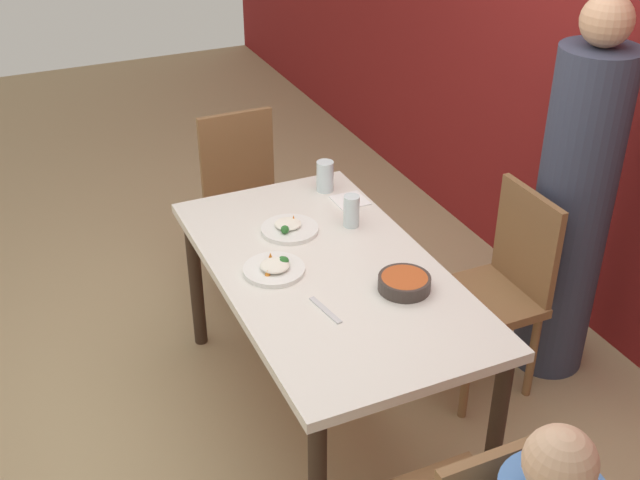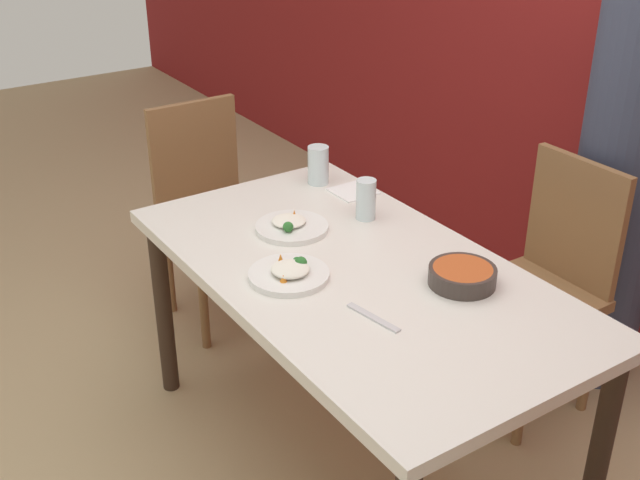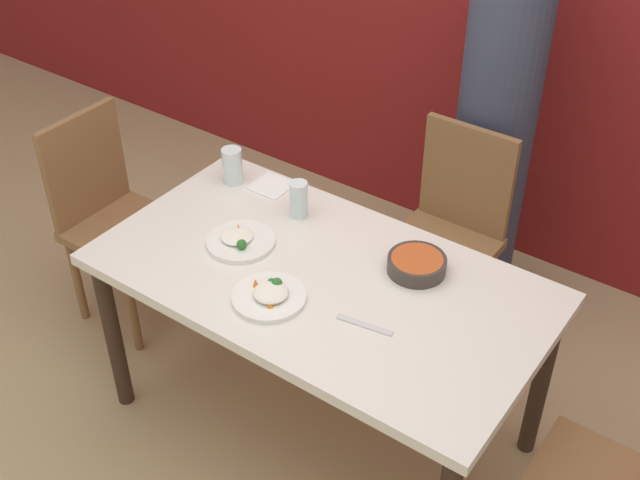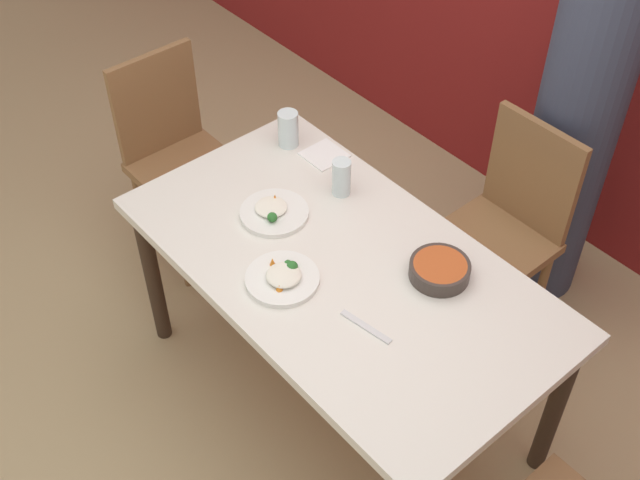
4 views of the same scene
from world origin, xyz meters
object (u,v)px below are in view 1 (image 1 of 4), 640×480
object	(u,v)px
chair_adult_spot	(498,286)
person_adult	(572,211)
plate_rice_adult	(275,268)
glass_water_tall	(325,176)
bowl_curry	(404,283)

from	to	relation	value
chair_adult_spot	person_adult	world-z (taller)	person_adult
plate_rice_adult	glass_water_tall	world-z (taller)	glass_water_tall
person_adult	bowl_curry	bearing A→B (deg)	-80.23
chair_adult_spot	plate_rice_adult	distance (m)	0.98
chair_adult_spot	person_adult	size ratio (longest dim) A/B	0.54
bowl_curry	chair_adult_spot	bearing A→B (deg)	105.39
person_adult	glass_water_tall	size ratio (longest dim) A/B	11.95
person_adult	bowl_curry	distance (m)	0.89
person_adult	bowl_curry	world-z (taller)	person_adult
chair_adult_spot	glass_water_tall	distance (m)	0.89
chair_adult_spot	person_adult	bearing A→B (deg)	90.00
chair_adult_spot	person_adult	xyz separation A→B (m)	(-0.00, 0.33, 0.28)
chair_adult_spot	plate_rice_adult	bearing A→B (deg)	-99.09
chair_adult_spot	glass_water_tall	world-z (taller)	chair_adult_spot
bowl_curry	plate_rice_adult	xyz separation A→B (m)	(-0.30, -0.39, -0.01)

